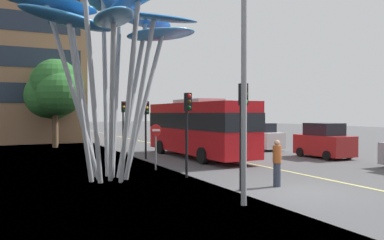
# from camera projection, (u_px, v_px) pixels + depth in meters

# --- Properties ---
(ground) EXTENTS (120.00, 240.00, 0.10)m
(ground) POSITION_uv_depth(u_px,v_px,m) (284.00, 194.00, 14.02)
(ground) COLOR #4C4C4F
(red_bus) EXTENTS (2.97, 10.74, 3.79)m
(red_bus) POSITION_uv_depth(u_px,v_px,m) (198.00, 126.00, 25.04)
(red_bus) COLOR red
(red_bus) RESTS_ON ground
(leaf_sculpture) EXTENTS (9.12, 8.70, 9.20)m
(leaf_sculpture) POSITION_uv_depth(u_px,v_px,m) (109.00, 19.00, 16.60)
(leaf_sculpture) COLOR #9EA0A5
(leaf_sculpture) RESTS_ON ground
(traffic_light_kerb_near) EXTENTS (0.28, 0.42, 3.98)m
(traffic_light_kerb_near) POSITION_uv_depth(u_px,v_px,m) (243.00, 114.00, 14.18)
(traffic_light_kerb_near) COLOR black
(traffic_light_kerb_near) RESTS_ON ground
(traffic_light_kerb_far) EXTENTS (0.28, 0.42, 3.79)m
(traffic_light_kerb_far) POSITION_uv_depth(u_px,v_px,m) (188.00, 116.00, 17.18)
(traffic_light_kerb_far) COLOR black
(traffic_light_kerb_far) RESTS_ON ground
(traffic_light_island_mid) EXTENTS (0.28, 0.42, 3.62)m
(traffic_light_island_mid) POSITION_uv_depth(u_px,v_px,m) (146.00, 117.00, 24.05)
(traffic_light_island_mid) COLOR black
(traffic_light_island_mid) RESTS_ON ground
(traffic_light_opposite) EXTENTS (0.28, 0.42, 3.76)m
(traffic_light_opposite) POSITION_uv_depth(u_px,v_px,m) (123.00, 115.00, 28.69)
(traffic_light_opposite) COLOR black
(traffic_light_opposite) RESTS_ON ground
(car_parked_mid) EXTENTS (2.05, 3.83, 2.25)m
(car_parked_mid) POSITION_uv_depth(u_px,v_px,m) (324.00, 142.00, 24.97)
(car_parked_mid) COLOR maroon
(car_parked_mid) RESTS_ON ground
(car_parked_far) EXTENTS (1.95, 4.47, 2.10)m
(car_parked_far) POSITION_uv_depth(u_px,v_px,m) (259.00, 137.00, 30.77)
(car_parked_far) COLOR silver
(car_parked_far) RESTS_ON ground
(car_side_street) EXTENTS (2.00, 4.04, 2.10)m
(car_side_street) POSITION_uv_depth(u_px,v_px,m) (216.00, 133.00, 36.92)
(car_side_street) COLOR maroon
(car_side_street) RESTS_ON ground
(car_far_side) EXTENTS (2.05, 3.85, 2.11)m
(car_far_side) POSITION_uv_depth(u_px,v_px,m) (193.00, 130.00, 42.80)
(car_far_side) COLOR gray
(car_far_side) RESTS_ON ground
(street_lamp) EXTENTS (1.39, 0.44, 8.47)m
(street_lamp) POSITION_uv_depth(u_px,v_px,m) (251.00, 37.00, 12.12)
(street_lamp) COLOR gray
(street_lamp) RESTS_ON ground
(tree_pavement_near) EXTENTS (4.58, 5.43, 7.43)m
(tree_pavement_near) POSITION_uv_depth(u_px,v_px,m) (55.00, 89.00, 32.31)
(tree_pavement_near) COLOR brown
(tree_pavement_near) RESTS_ON ground
(tree_pavement_far) EXTENTS (4.92, 4.53, 7.53)m
(tree_pavement_far) POSITION_uv_depth(u_px,v_px,m) (57.00, 90.00, 35.81)
(tree_pavement_far) COLOR brown
(tree_pavement_far) RESTS_ON ground
(pedestrian) EXTENTS (0.34, 0.34, 1.84)m
(pedestrian) POSITION_uv_depth(u_px,v_px,m) (277.00, 163.00, 15.16)
(pedestrian) COLOR #2D3342
(pedestrian) RESTS_ON ground
(no_entry_sign) EXTENTS (0.60, 0.12, 2.32)m
(no_entry_sign) POSITION_uv_depth(u_px,v_px,m) (156.00, 139.00, 19.62)
(no_entry_sign) COLOR gray
(no_entry_sign) RESTS_ON ground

